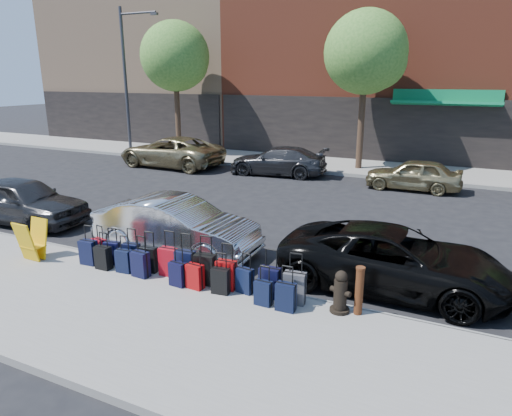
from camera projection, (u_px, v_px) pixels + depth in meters
The scene contains 38 objects.
ground at pixel (272, 224), 14.32m from camera, with size 120.00×120.00×0.00m, color black.
sidewalk_near at pixel (137, 317), 8.65m from camera, with size 60.00×4.00×0.15m, color gray.
sidewalk_far at pixel (351, 167), 22.98m from camera, with size 60.00×4.00×0.15m, color gray.
curb_near at pixel (194, 276), 10.41m from camera, with size 60.00×0.08×0.15m, color gray.
curb_far at pixel (340, 174), 21.23m from camera, with size 60.00×0.08×0.15m, color gray.
building_left at pixel (173, 27), 34.27m from camera, with size 15.00×12.12×16.00m.
tree_left at pixel (177, 58), 25.10m from camera, with size 3.80×3.80×7.27m.
tree_center at pixel (369, 55), 20.80m from camera, with size 3.80×3.80×7.27m.
streetlight at pixel (128, 73), 25.91m from camera, with size 2.59×0.18×8.00m.
suitcase_front_0 at pixel (99, 249), 11.06m from camera, with size 0.39×0.26×0.88m.
suitcase_front_1 at pixel (113, 253), 10.84m from camera, with size 0.40×0.27×0.89m.
suitcase_front_2 at pixel (132, 255), 10.65m from camera, with size 0.41×0.26×0.94m.
suitcase_front_3 at pixel (149, 259), 10.42m from camera, with size 0.41×0.25×0.95m.
suitcase_front_4 at pixel (169, 262), 10.21m from camera, with size 0.44×0.26×1.03m.
suitcase_front_5 at pixel (185, 265), 10.04m from camera, with size 0.44×0.26×1.04m.
suitcase_front_6 at pixel (205, 269), 9.78m from camera, with size 0.47×0.29×1.08m.
suitcase_front_7 at pixel (226, 275), 9.56m from camera, with size 0.43×0.25×1.00m.
suitcase_front_8 at pixel (245, 280), 9.40m from camera, with size 0.38×0.25×0.86m.
suitcase_front_9 at pixel (270, 282), 9.21m from camera, with size 0.42×0.24×1.01m.
suitcase_front_10 at pixel (294, 288), 8.95m from camera, with size 0.45×0.28×1.03m.
suitcase_back_0 at pixel (89, 252), 10.82m from camera, with size 0.42×0.26×0.96m.
suitcase_back_1 at pixel (103, 258), 10.56m from camera, with size 0.37×0.22×0.88m.
suitcase_back_2 at pixel (124, 261), 10.39m from camera, with size 0.38×0.24×0.86m.
suitcase_back_3 at pixel (140, 264), 10.16m from camera, with size 0.41×0.26×0.94m.
suitcase_back_5 at pixel (178, 274), 9.72m from camera, with size 0.37×0.24×0.85m.
suitcase_back_6 at pixel (195, 276), 9.59m from camera, with size 0.38×0.24×0.86m.
suitcase_back_7 at pixel (221, 281), 9.38m from camera, with size 0.39×0.25×0.87m.
suitcase_back_9 at pixel (263, 293), 8.90m from camera, with size 0.34×0.21×0.80m.
suitcase_back_10 at pixel (286, 297), 8.68m from camera, with size 0.38×0.23×0.89m.
fire_hydrant at pixel (340, 293), 8.60m from camera, with size 0.43×0.38×0.84m.
bollard at pixel (359, 290), 8.49m from camera, with size 0.18×0.18×0.95m.
display_rack at pixel (32, 241), 11.06m from camera, with size 0.56×0.62×0.98m.
car_near_0 at pixel (23, 201), 14.22m from camera, with size 1.72×4.29×1.46m, color #2F2F32.
car_near_1 at pixel (176, 226), 11.83m from camera, with size 1.54×4.40×1.45m, color silver.
car_near_2 at pixel (394, 259), 9.81m from camera, with size 2.24×4.87×1.35m, color black.
car_far_0 at pixel (171, 152), 23.21m from camera, with size 2.53×5.50×1.53m, color #908158.
car_far_1 at pixel (278, 161), 21.29m from camera, with size 1.85×4.55×1.32m, color #313133.
car_far_2 at pixel (413, 174), 18.45m from camera, with size 1.51×3.75×1.28m, color #928559.
Camera 1 is at (5.36, -12.52, 4.47)m, focal length 32.00 mm.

